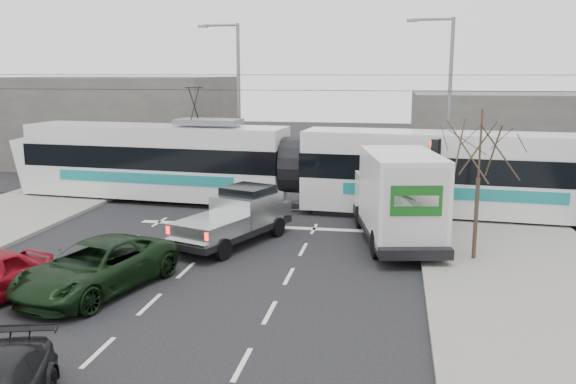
% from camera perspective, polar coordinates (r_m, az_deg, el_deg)
% --- Properties ---
extents(ground, '(120.00, 120.00, 0.00)m').
position_cam_1_polar(ground, '(19.73, -4.83, -7.58)').
color(ground, black).
rests_on(ground, ground).
extents(sidewalk_right, '(6.00, 60.00, 0.15)m').
position_cam_1_polar(sidewalk_right, '(19.54, 21.92, -8.33)').
color(sidewalk_right, gray).
rests_on(sidewalk_right, ground).
extents(rails, '(60.00, 1.60, 0.03)m').
position_cam_1_polar(rails, '(29.15, 0.18, -1.35)').
color(rails, '#33302D').
rests_on(rails, ground).
extents(building_left, '(14.00, 10.00, 6.00)m').
position_cam_1_polar(building_left, '(44.38, -15.27, 6.47)').
color(building_left, slate).
rests_on(building_left, ground).
extents(building_right, '(12.00, 10.00, 5.00)m').
position_cam_1_polar(building_right, '(42.82, 19.65, 5.38)').
color(building_right, slate).
rests_on(building_right, ground).
extents(bare_tree, '(2.40, 2.40, 5.00)m').
position_cam_1_polar(bare_tree, '(20.88, 17.52, 3.68)').
color(bare_tree, '#47382B').
rests_on(bare_tree, ground).
extents(traffic_signal, '(0.44, 0.44, 3.60)m').
position_cam_1_polar(traffic_signal, '(24.86, 13.64, 2.55)').
color(traffic_signal, black).
rests_on(traffic_signal, ground).
extents(street_lamp_near, '(2.38, 0.25, 9.00)m').
position_cam_1_polar(street_lamp_near, '(32.16, 14.55, 8.64)').
color(street_lamp_near, slate).
rests_on(street_lamp_near, ground).
extents(street_lamp_far, '(2.38, 0.25, 9.00)m').
position_cam_1_polar(street_lamp_far, '(35.24, -4.93, 9.14)').
color(street_lamp_far, slate).
rests_on(street_lamp_far, ground).
extents(catenary, '(60.00, 0.20, 7.00)m').
position_cam_1_polar(catenary, '(28.57, 0.18, 6.25)').
color(catenary, black).
rests_on(catenary, ground).
extents(tram, '(27.55, 5.15, 5.60)m').
position_cam_1_polar(tram, '(28.49, 0.54, 2.40)').
color(tram, white).
rests_on(tram, ground).
extents(silver_pickup, '(3.76, 5.89, 2.03)m').
position_cam_1_polar(silver_pickup, '(23.01, -4.74, -2.24)').
color(silver_pickup, black).
rests_on(silver_pickup, ground).
extents(box_truck, '(3.69, 7.32, 3.50)m').
position_cam_1_polar(box_truck, '(22.96, 10.23, -0.57)').
color(box_truck, black).
rests_on(box_truck, ground).
extents(navy_pickup, '(2.62, 5.75, 2.35)m').
position_cam_1_polar(navy_pickup, '(24.06, 11.22, -1.46)').
color(navy_pickup, black).
rests_on(navy_pickup, ground).
extents(green_car, '(3.78, 5.80, 1.49)m').
position_cam_1_polar(green_car, '(18.75, -17.49, -6.70)').
color(green_car, black).
rests_on(green_car, ground).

